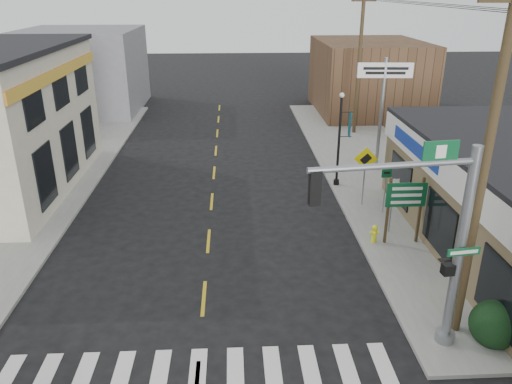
{
  "coord_description": "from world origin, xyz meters",
  "views": [
    {
      "loc": [
        1.03,
        -9.89,
        9.47
      ],
      "look_at": [
        1.83,
        6.29,
        2.8
      ],
      "focal_mm": 35.0,
      "sensor_mm": 36.0,
      "label": 1
    }
  ],
  "objects_px": {
    "traffic_signal_pole": "(437,229)",
    "utility_pole_near": "(484,170)",
    "fire_hydrant": "(374,233)",
    "dance_center_sign": "(384,86)",
    "guide_sign": "(405,201)",
    "utility_pole_far": "(359,63)",
    "lamp_post": "(341,133)"
  },
  "relations": [
    {
      "from": "traffic_signal_pole",
      "to": "utility_pole_near",
      "type": "relative_size",
      "value": 0.62
    },
    {
      "from": "fire_hydrant",
      "to": "dance_center_sign",
      "type": "xyz_separation_m",
      "value": [
        2.39,
        8.37,
        4.21
      ]
    },
    {
      "from": "guide_sign",
      "to": "utility_pole_far",
      "type": "relative_size",
      "value": 0.3
    },
    {
      "from": "traffic_signal_pole",
      "to": "dance_center_sign",
      "type": "relative_size",
      "value": 0.99
    },
    {
      "from": "lamp_post",
      "to": "dance_center_sign",
      "type": "bearing_deg",
      "value": 62.98
    },
    {
      "from": "traffic_signal_pole",
      "to": "utility_pole_near",
      "type": "xyz_separation_m",
      "value": [
        1.24,
        0.51,
        1.41
      ]
    },
    {
      "from": "guide_sign",
      "to": "lamp_post",
      "type": "relative_size",
      "value": 0.58
    },
    {
      "from": "dance_center_sign",
      "to": "guide_sign",
      "type": "bearing_deg",
      "value": -95.22
    },
    {
      "from": "traffic_signal_pole",
      "to": "dance_center_sign",
      "type": "xyz_separation_m",
      "value": [
        2.68,
        14.36,
        1.05
      ]
    },
    {
      "from": "utility_pole_near",
      "to": "utility_pole_far",
      "type": "height_order",
      "value": "utility_pole_near"
    },
    {
      "from": "lamp_post",
      "to": "utility_pole_far",
      "type": "relative_size",
      "value": 0.51
    },
    {
      "from": "utility_pole_far",
      "to": "fire_hydrant",
      "type": "bearing_deg",
      "value": -102.14
    },
    {
      "from": "guide_sign",
      "to": "dance_center_sign",
      "type": "xyz_separation_m",
      "value": [
        1.34,
        8.47,
        2.84
      ]
    },
    {
      "from": "fire_hydrant",
      "to": "utility_pole_near",
      "type": "relative_size",
      "value": 0.08
    },
    {
      "from": "guide_sign",
      "to": "utility_pole_far",
      "type": "bearing_deg",
      "value": 83.04
    },
    {
      "from": "fire_hydrant",
      "to": "dance_center_sign",
      "type": "distance_m",
      "value": 9.67
    },
    {
      "from": "traffic_signal_pole",
      "to": "utility_pole_near",
      "type": "bearing_deg",
      "value": 15.23
    },
    {
      "from": "lamp_post",
      "to": "utility_pole_far",
      "type": "height_order",
      "value": "utility_pole_far"
    },
    {
      "from": "lamp_post",
      "to": "traffic_signal_pole",
      "type": "bearing_deg",
      "value": -67.29
    },
    {
      "from": "guide_sign",
      "to": "traffic_signal_pole",
      "type": "bearing_deg",
      "value": -103.02
    },
    {
      "from": "lamp_post",
      "to": "dance_center_sign",
      "type": "height_order",
      "value": "dance_center_sign"
    },
    {
      "from": "fire_hydrant",
      "to": "lamp_post",
      "type": "height_order",
      "value": "lamp_post"
    },
    {
      "from": "traffic_signal_pole",
      "to": "utility_pole_far",
      "type": "relative_size",
      "value": 0.65
    },
    {
      "from": "guide_sign",
      "to": "fire_hydrant",
      "type": "bearing_deg",
      "value": 174.55
    },
    {
      "from": "guide_sign",
      "to": "dance_center_sign",
      "type": "relative_size",
      "value": 0.45
    },
    {
      "from": "dance_center_sign",
      "to": "lamp_post",
      "type": "bearing_deg",
      "value": -136.41
    },
    {
      "from": "traffic_signal_pole",
      "to": "lamp_post",
      "type": "relative_size",
      "value": 1.27
    },
    {
      "from": "fire_hydrant",
      "to": "guide_sign",
      "type": "bearing_deg",
      "value": -5.22
    },
    {
      "from": "lamp_post",
      "to": "guide_sign",
      "type": "bearing_deg",
      "value": -55.73
    },
    {
      "from": "dance_center_sign",
      "to": "utility_pole_far",
      "type": "relative_size",
      "value": 0.66
    },
    {
      "from": "traffic_signal_pole",
      "to": "dance_center_sign",
      "type": "height_order",
      "value": "dance_center_sign"
    },
    {
      "from": "utility_pole_far",
      "to": "dance_center_sign",
      "type": "bearing_deg",
      "value": -95.91
    }
  ]
}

